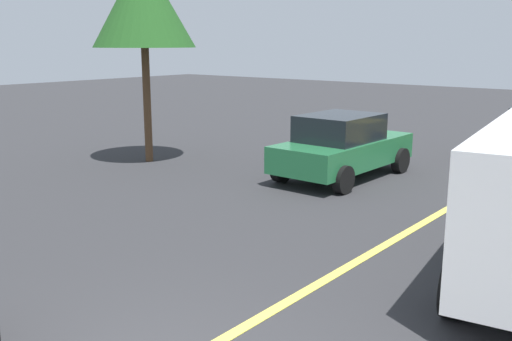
# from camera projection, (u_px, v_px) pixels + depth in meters

# --- Properties ---
(lane_marking_centre) EXTENTS (28.00, 0.16, 0.01)m
(lane_marking_centre) POSITION_uv_depth(u_px,v_px,m) (312.00, 288.00, 7.89)
(lane_marking_centre) COLOR #E0D14C
(car_green_crossing) EXTENTS (4.11, 2.00, 1.58)m
(car_green_crossing) POSITION_uv_depth(u_px,v_px,m) (342.00, 146.00, 14.16)
(car_green_crossing) COLOR #236B3D
(car_green_crossing) RESTS_ON ground_plane
(tree_centre_verge) EXTENTS (2.75, 2.75, 5.58)m
(tree_centre_verge) POSITION_uv_depth(u_px,v_px,m) (143.00, 1.00, 15.37)
(tree_centre_verge) COLOR #513823
(tree_centre_verge) RESTS_ON ground_plane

